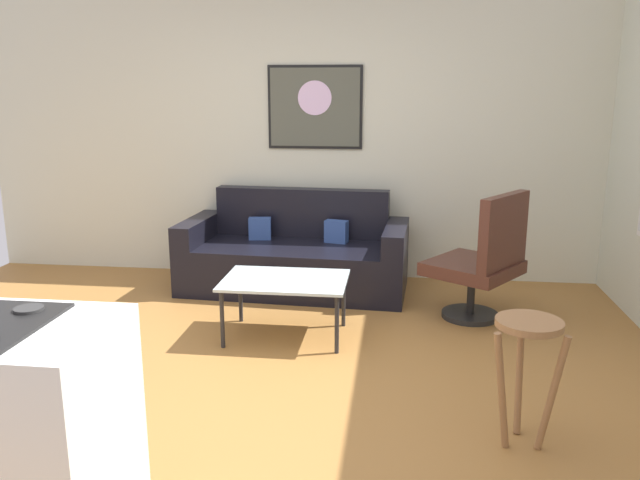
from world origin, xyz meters
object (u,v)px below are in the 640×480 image
Objects in this scene: wall_painting at (315,107)px; armchair at (483,260)px; coffee_table at (285,284)px; bar_stool at (527,349)px; couch at (295,257)px.

armchair is at bearing -36.84° from wall_painting.
wall_painting reaches higher than coffee_table.
coffee_table is 1.53m from armchair.
wall_painting is (-1.43, 2.86, 1.07)m from bar_stool.
armchair is 2.11m from wall_painting.
wall_painting is at bearing 89.81° from coffee_table.
wall_painting reaches higher than couch.
wall_painting is (0.12, 0.45, 1.30)m from couch.
bar_stool is at bearing -57.32° from couch.
couch is 2.00× the size of armchair.
couch is at bearing 122.68° from bar_stool.
couch is 1.16m from coffee_table.
bar_stool is 3.38m from wall_painting.
wall_painting is at bearing 74.94° from couch.
armchair is at bearing -22.01° from couch.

